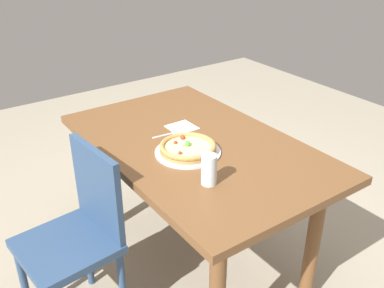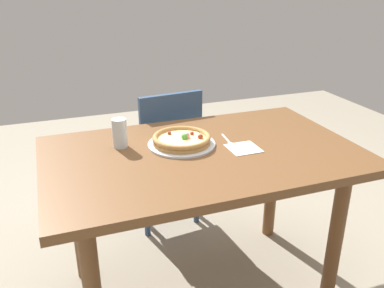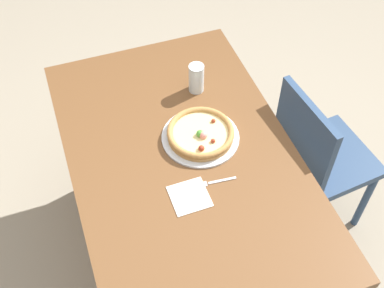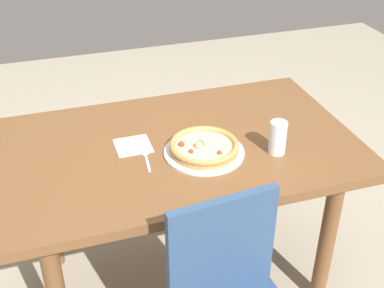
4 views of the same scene
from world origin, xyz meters
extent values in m
plane|color=#9E937F|center=(0.00, 0.00, 0.00)|extent=(6.00, 6.00, 0.00)
cube|color=brown|center=(0.00, 0.00, 0.75)|extent=(1.42, 0.88, 0.04)
cylinder|color=brown|center=(0.57, -0.30, 0.37)|extent=(0.07, 0.07, 0.73)
cylinder|color=brown|center=(0.57, 0.30, 0.37)|extent=(0.07, 0.07, 0.73)
cylinder|color=navy|center=(0.19, -0.87, 0.22)|extent=(0.04, 0.04, 0.44)
cylinder|color=navy|center=(-0.15, -0.91, 0.22)|extent=(0.04, 0.04, 0.44)
cylinder|color=navy|center=(0.15, -0.53, 0.22)|extent=(0.04, 0.04, 0.44)
cylinder|color=navy|center=(-0.19, -0.57, 0.22)|extent=(0.04, 0.04, 0.44)
cube|color=navy|center=(0.00, -0.72, 0.46)|extent=(0.44, 0.44, 0.04)
cube|color=navy|center=(-0.02, -0.54, 0.69)|extent=(0.38, 0.07, 0.42)
cylinder|color=silver|center=(0.07, -0.10, 0.78)|extent=(0.32, 0.32, 0.01)
cylinder|color=#B78447|center=(0.07, -0.10, 0.79)|extent=(0.27, 0.27, 0.02)
cylinder|color=beige|center=(0.07, -0.10, 0.81)|extent=(0.24, 0.24, 0.01)
torus|color=#B78447|center=(0.07, -0.10, 0.81)|extent=(0.27, 0.27, 0.02)
sphere|color=#4C9E38|center=(0.06, -0.09, 0.82)|extent=(0.03, 0.03, 0.03)
sphere|color=maroon|center=(-0.02, -0.07, 0.82)|extent=(0.02, 0.02, 0.02)
sphere|color=maroon|center=(0.11, -0.17, 0.81)|extent=(0.02, 0.02, 0.02)
sphere|color=maroon|center=(0.01, -0.13, 0.81)|extent=(0.02, 0.02, 0.02)
sphere|color=#E58C7F|center=(0.04, -0.10, 0.82)|extent=(0.03, 0.03, 0.03)
cube|color=silver|center=(-0.16, -0.10, 0.78)|extent=(0.02, 0.11, 0.00)
cube|color=silver|center=(-0.15, -0.02, 0.78)|extent=(0.03, 0.05, 0.00)
cylinder|color=silver|center=(0.34, -0.18, 0.84)|extent=(0.07, 0.07, 0.14)
cube|color=white|center=(-0.19, 0.04, 0.78)|extent=(0.14, 0.14, 0.00)
camera|label=1|loc=(1.58, -1.14, 1.78)|focal=40.77mm
camera|label=2|loc=(0.63, 1.58, 1.52)|focal=38.21mm
camera|label=3|loc=(-1.15, 0.37, 2.30)|focal=46.01mm
camera|label=4|loc=(-0.48, -1.66, 1.86)|focal=47.33mm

